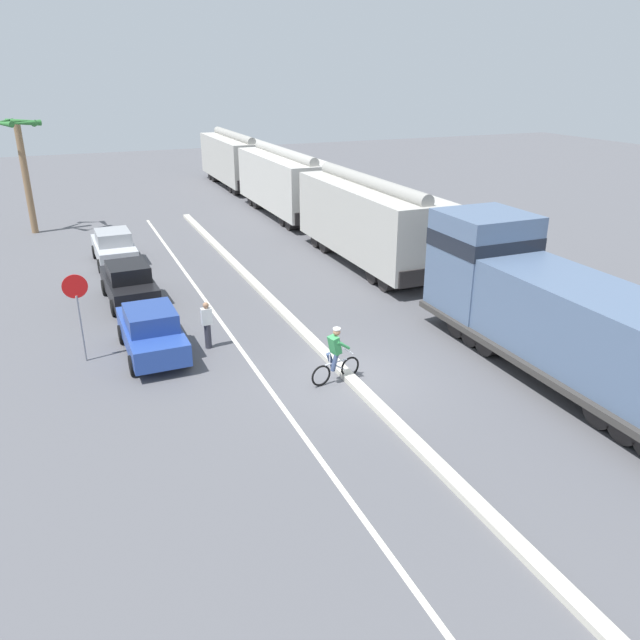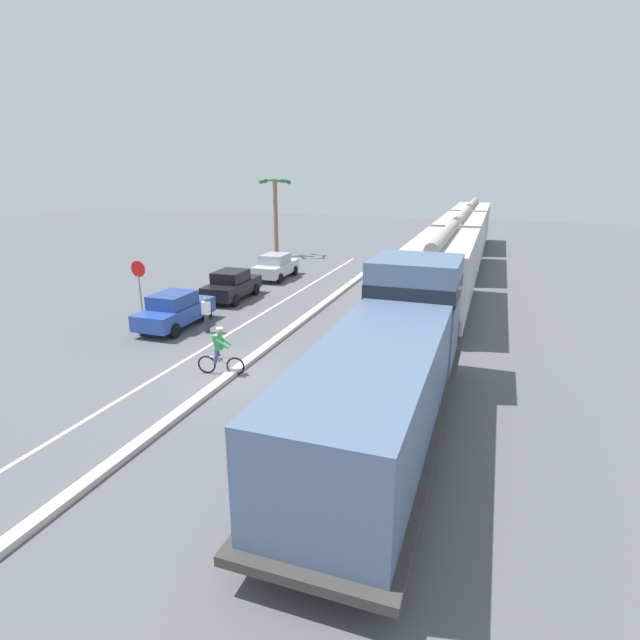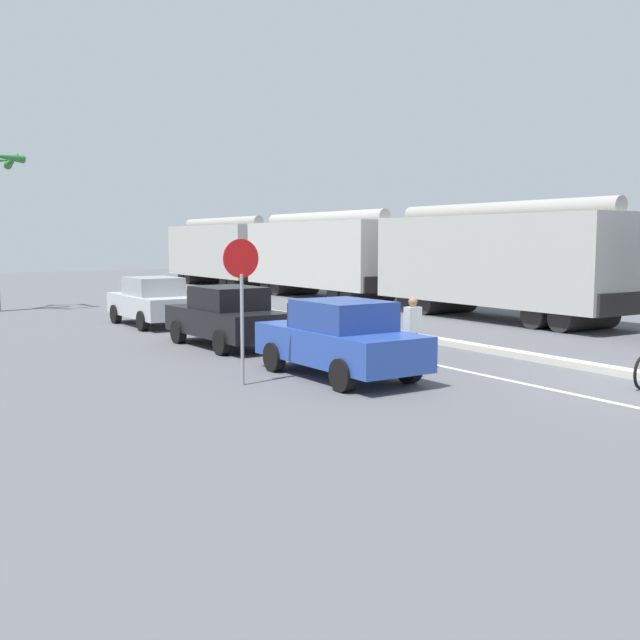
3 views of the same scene
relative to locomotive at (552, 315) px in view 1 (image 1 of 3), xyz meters
name	(u,v)px [view 1 (image 1 of 3)]	position (x,y,z in m)	size (l,w,h in m)	color
ground_plane	(348,379)	(-5.92, 1.75, -1.80)	(120.00, 120.00, 0.00)	#56565B
median_curb	(282,310)	(-5.92, 7.75, -1.72)	(0.36, 36.00, 0.16)	beige
lane_stripe	(221,321)	(-8.32, 7.75, -1.79)	(0.14, 36.00, 0.01)	silver
locomotive	(552,315)	(0.00, 0.00, 0.00)	(3.10, 11.61, 4.20)	slate
hopper_car_lead	(369,221)	(0.00, 12.16, 0.28)	(2.90, 10.60, 4.18)	#B0ADA5
hopper_car_middle	(285,183)	(0.00, 23.76, 0.28)	(2.90, 10.60, 4.18)	beige
hopper_car_trailing	(235,159)	(0.00, 35.36, 0.28)	(2.90, 10.60, 4.18)	#AEACA4
parked_car_blue	(151,331)	(-11.05, 5.82, -0.98)	(1.88, 4.22, 1.62)	#28479E
parked_car_black	(129,283)	(-11.11, 11.17, -0.98)	(1.97, 4.27, 1.62)	black
parked_car_silver	(114,247)	(-11.09, 16.97, -0.98)	(1.90, 4.23, 1.62)	#B7BABF
cyclist	(335,357)	(-6.35, 1.75, -0.98)	(1.69, 0.54, 1.71)	black
stop_sign	(77,301)	(-13.13, 6.17, 0.23)	(0.76, 0.08, 2.88)	gray
palm_tree_near	(21,149)	(-14.67, 25.04, 2.84)	(2.66, 2.74, 6.35)	#846647
pedestrian_by_cars	(207,324)	(-9.27, 5.61, -0.95)	(0.34, 0.22, 1.62)	#33333D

